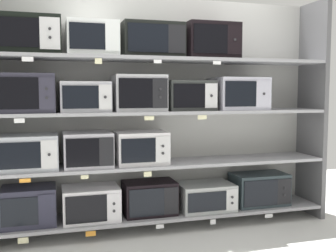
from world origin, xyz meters
The scene contains 38 objects.
back_panel centered at (0.00, 0.25, 1.13)m, with size 3.35×0.04×2.25m, color #B2B2AD.
upright_right centered at (1.61, 0.00, 1.13)m, with size 0.05×0.47×2.25m, color #5B5B5E.
shelf_0 centered at (0.00, 0.00, 0.13)m, with size 3.15×0.47×0.03m, color #99999E.
microwave_0 centered at (-1.28, 0.00, 0.32)m, with size 0.47×0.36×0.34m.
microwave_1 centered at (-0.74, 0.00, 0.30)m, with size 0.51×0.40×0.30m.
microwave_2 centered at (-0.19, 0.00, 0.30)m, with size 0.50×0.34×0.32m.
microwave_3 centered at (0.38, 0.00, 0.28)m, with size 0.54×0.42×0.26m.
microwave_4 centered at (0.99, 0.00, 0.31)m, with size 0.56×0.35×0.33m.
price_tag_0 centered at (-1.32, -0.24, 0.09)m, with size 0.08×0.00×0.05m, color beige.
price_tag_1 centered at (-0.77, -0.24, 0.09)m, with size 0.09×0.00×0.05m, color orange.
price_tag_2 centered at (-0.15, -0.24, 0.09)m, with size 0.07×0.00×0.04m, color white.
price_tag_3 centered at (0.38, -0.24, 0.09)m, with size 0.05×0.00×0.05m, color white.
price_tag_4 centered at (0.97, -0.24, 0.09)m, with size 0.08×0.00×0.04m, color white.
shelf_1 centered at (0.00, 0.00, 0.63)m, with size 3.15×0.47×0.03m, color #99999E.
microwave_5 centered at (-1.27, 0.00, 0.79)m, with size 0.49×0.41×0.30m.
microwave_6 centered at (-0.76, 0.00, 0.80)m, with size 0.43×0.43×0.31m.
microwave_7 centered at (-0.27, 0.00, 0.79)m, with size 0.48×0.39×0.30m.
price_tag_5 centered at (-1.29, -0.24, 0.59)m, with size 0.09×0.00×0.03m, color orange.
price_tag_6 centered at (-0.81, -0.24, 0.59)m, with size 0.07×0.00×0.03m, color beige.
price_tag_7 centered at (-0.26, -0.24, 0.58)m, with size 0.07×0.00×0.05m, color beige.
shelf_2 centered at (0.00, 0.00, 1.12)m, with size 3.15×0.47×0.03m, color #99999E.
microwave_8 centered at (-1.28, 0.00, 1.31)m, with size 0.48×0.43×0.33m.
microwave_9 centered at (-0.78, 0.00, 1.27)m, with size 0.44×0.42×0.27m.
microwave_10 centered at (-0.29, 0.00, 1.31)m, with size 0.47×0.42×0.33m.
microwave_11 centered at (0.21, 0.00, 1.28)m, with size 0.46×0.37×0.29m.
microwave_12 centered at (0.73, 0.00, 1.30)m, with size 0.51×0.44×0.32m.
price_tag_8 centered at (-1.32, -0.24, 1.09)m, with size 0.08×0.00×0.04m, color white.
price_tag_9 centered at (-0.24, -0.24, 1.09)m, with size 0.09×0.00×0.04m, color beige.
price_tag_10 centered at (0.26, -0.24, 1.08)m, with size 0.09×0.00×0.04m, color beige.
shelf_3 centered at (0.00, 0.00, 1.62)m, with size 3.15×0.47×0.03m, color #99999E.
microwave_13 centered at (-1.25, 0.00, 1.80)m, with size 0.54×0.40×0.33m.
microwave_14 centered at (-0.71, 0.00, 1.79)m, with size 0.45×0.40×0.30m.
microwave_15 centered at (-0.16, 0.00, 1.79)m, with size 0.56×0.37×0.32m.
microwave_16 centered at (0.42, 0.00, 1.81)m, with size 0.51×0.40×0.34m.
price_tag_11 centered at (-1.24, -0.24, 1.58)m, with size 0.09×0.00×0.04m, color white.
price_tag_12 centered at (-0.68, -0.24, 1.58)m, with size 0.06×0.00×0.05m, color beige.
price_tag_13 centered at (-0.16, -0.24, 1.58)m, with size 0.07×0.00×0.03m, color white.
price_tag_14 centered at (0.40, -0.24, 1.58)m, with size 0.08×0.00×0.03m, color white.
Camera 1 is at (-1.06, -3.66, 1.32)m, focal length 42.70 mm.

